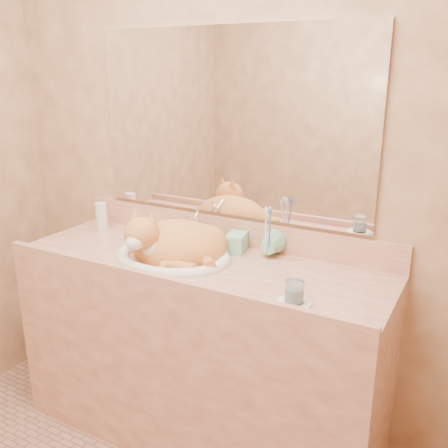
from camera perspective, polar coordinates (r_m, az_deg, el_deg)
The scene contains 12 objects.
wall_back at distance 2.21m, azimuth 0.64°, elevation 7.79°, with size 2.40×0.02×2.50m, color #8F6241.
vanity_counter at distance 2.28m, azimuth -2.79°, elevation -14.21°, with size 1.60×0.55×0.85m, color #9F5F47, non-canonical shape.
mirror at distance 2.18m, azimuth 0.50°, elevation 11.37°, with size 1.30×0.02×0.80m, color white.
sink_basin at distance 2.10m, azimuth -5.93°, elevation -1.87°, with size 0.50×0.42×0.16m, color white, non-canonical shape.
faucet at distance 2.26m, azimuth -3.16°, elevation -0.42°, with size 0.04×0.11×0.16m, color white, non-canonical shape.
cat at distance 2.11m, azimuth -5.74°, elevation -2.05°, with size 0.42×0.34×0.23m, color #C26D2C, non-canonical shape.
soap_dispenser at distance 2.12m, azimuth 1.00°, elevation -1.39°, with size 0.08×0.08×0.17m, color #80CDA8.
toothbrush_cup at distance 2.09m, azimuth 4.96°, elevation -2.84°, with size 0.11×0.11×0.10m, color #80CDA8.
toothbrushes at distance 2.06m, azimuth 5.02°, elevation -0.58°, with size 0.04×0.04×0.23m, color silver, non-canonical shape.
saucer at distance 1.73m, azimuth 7.97°, elevation -8.95°, with size 0.12×0.12×0.01m, color white.
water_glass at distance 1.71m, azimuth 8.03°, elevation -7.65°, with size 0.06×0.06×0.08m, color silver.
lotion_bottle at distance 2.55m, azimuth -13.80°, elevation 0.88°, with size 0.06×0.06×0.13m, color silver.
Camera 1 is at (1.03, -0.92, 1.62)m, focal length 40.00 mm.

